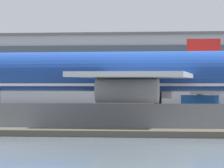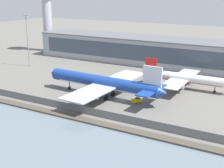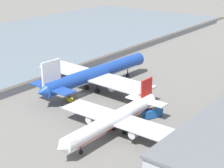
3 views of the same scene
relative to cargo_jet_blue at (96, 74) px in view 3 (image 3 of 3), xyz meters
The scene contains 7 objects.
ground_plane 8.34m from the cargo_jet_blue, ahead, with size 500.00×500.00×0.00m, color #66635E.
shoreline_seawall 22.58m from the cargo_jet_blue, 72.75° to the right, with size 320.00×3.00×0.50m.
perimeter_fence 18.23m from the cargo_jet_blue, 68.45° to the right, with size 280.00×0.10×2.37m.
cargo_jet_blue is the anchor object (origin of this frame).
passenger_jet_white_red 31.77m from the cargo_jet_blue, 47.73° to the left, with size 36.21×30.88×10.50m.
baggage_tug 13.22m from the cargo_jet_blue, ahead, with size 3.27×3.48×1.80m.
ops_van 26.77m from the cargo_jet_blue, 74.29° to the left, with size 5.61×3.99×2.48m.
Camera 3 is at (78.75, 72.94, 41.61)m, focal length 60.00 mm.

